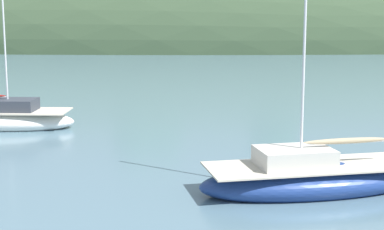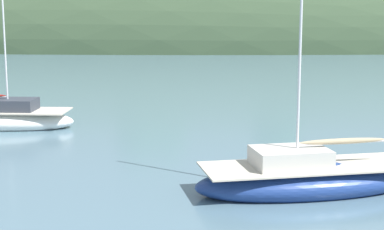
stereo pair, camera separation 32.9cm
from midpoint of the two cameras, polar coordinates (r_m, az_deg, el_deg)
far_shoreline_hill at (r=103.32m, az=0.48°, el=6.43°), size 150.00×36.00×34.39m
sailboat_black_sloop at (r=21.20m, az=11.06°, el=-5.89°), size 8.23×4.23×10.45m
sailboat_red_portside at (r=33.68m, az=-17.11°, el=-0.34°), size 7.85×2.94×11.52m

